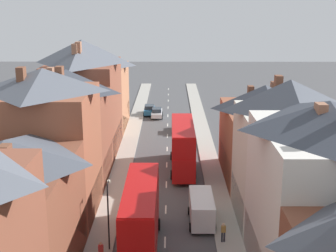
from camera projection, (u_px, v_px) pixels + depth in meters
pavement_left at (125, 159)px, 56.44m from camera, size 2.20×104.00×0.14m
pavement_right at (209, 159)px, 56.39m from camera, size 2.20×104.00×0.14m
centre_line_dashes at (167, 165)px, 54.50m from camera, size 0.14×97.80×0.01m
terrace_row_left at (49, 146)px, 40.86m from camera, size 8.00×70.45×14.05m
terrace_row_right at (327, 208)px, 29.03m from camera, size 8.00×50.61×14.57m
double_decker_bus_lead at (183, 146)px, 52.34m from camera, size 2.74×10.80×5.30m
double_decker_bus_mid_street at (141, 217)px, 35.18m from camera, size 2.74×10.80×5.30m
car_near_blue at (149, 110)px, 78.03m from camera, size 1.90×4.00×1.68m
car_near_silver at (180, 126)px, 68.12m from camera, size 1.90×4.46×1.67m
car_parked_right_a at (157, 113)px, 76.30m from camera, size 1.90×4.31×1.60m
delivery_van at (202, 208)px, 40.08m from camera, size 2.20×5.20×2.41m
pedestrian_mid_right at (101, 251)px, 33.83m from camera, size 0.36×0.22×1.61m
pedestrian_far_left at (223, 231)px, 36.70m from camera, size 0.36×0.22×1.61m
street_lamp at (108, 211)px, 35.16m from camera, size 0.20×1.12×5.50m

